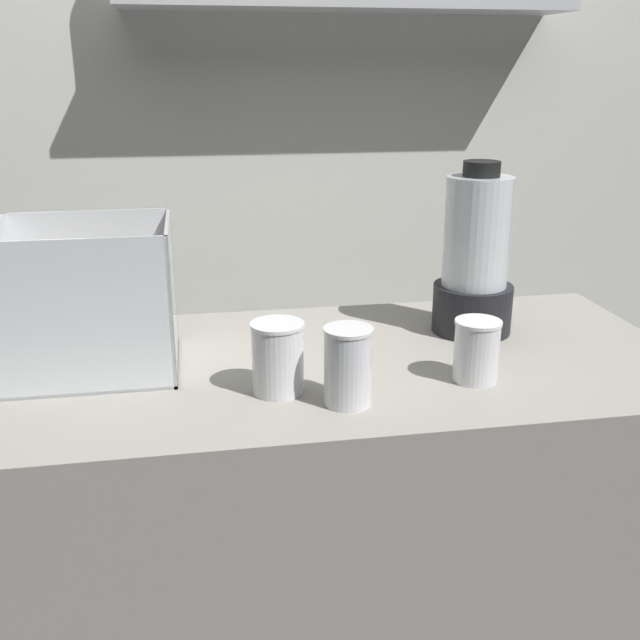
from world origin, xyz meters
The scene contains 7 objects.
counter centered at (0.00, 0.00, 0.45)m, with size 1.40×0.64×0.90m, color #9E998E.
back_wall_unit centered at (0.00, 0.77, 1.26)m, with size 2.60×0.24×2.50m.
carrot_display_bin centered at (-0.41, 0.04, 0.98)m, with size 0.31×0.25×0.27m.
blender_pitcher centered at (0.34, 0.11, 1.05)m, with size 0.16×0.16×0.35m.
juice_cup_pomegranate_far_left centered at (-0.10, -0.13, 0.95)m, with size 0.09×0.09×0.12m.
juice_cup_mango_left centered at (0.01, -0.20, 0.96)m, with size 0.08×0.08×0.13m.
juice_cup_orange_middle centered at (0.25, -0.14, 0.95)m, with size 0.08×0.08×0.11m.
Camera 1 is at (-0.23, -1.28, 1.42)m, focal length 41.31 mm.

